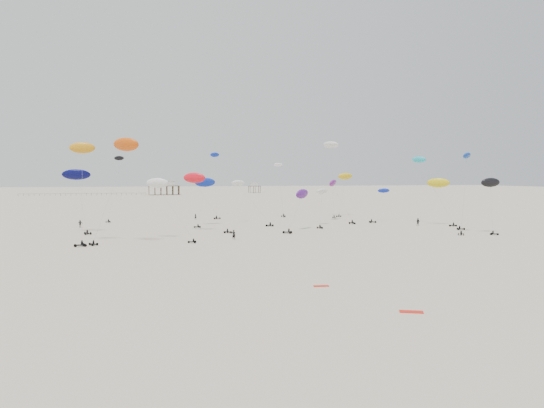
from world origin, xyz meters
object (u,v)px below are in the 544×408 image
object	(u,v)px
rig_0	(322,200)
spectator_0	(234,239)
pavilion_small	(254,188)
pavilion_main	(164,189)
rig_4	(491,190)
rig_9	(249,197)

from	to	relation	value
rig_0	spectator_0	world-z (taller)	rig_0
pavilion_small	rig_0	bearing A→B (deg)	-98.67
pavilion_main	spectator_0	xyz separation A→B (m)	(1.54, -263.72, -4.22)
pavilion_small	rig_4	distance (m)	296.99
pavilion_main	rig_4	bearing A→B (deg)	-77.45
rig_4	rig_9	xyz separation A→B (m)	(-47.71, 36.81, -2.56)
rig_0	pavilion_small	bearing A→B (deg)	-113.10
rig_4	spectator_0	distance (m)	58.74
rig_0	rig_9	distance (m)	19.91
rig_0	rig_9	bearing A→B (deg)	-44.94
rig_0	spectator_0	bearing A→B (deg)	26.56
pavilion_small	rig_0	distance (m)	273.16
pavilion_main	spectator_0	size ratio (longest dim) A/B	9.15
pavilion_small	rig_0	xyz separation A→B (m)	(-41.19, -270.02, 3.07)
rig_4	rig_9	bearing A→B (deg)	-76.43
pavilion_small	rig_4	size ratio (longest dim) A/B	0.72
pavilion_main	rig_9	xyz separation A→B (m)	(11.66, -229.92, 3.03)
pavilion_main	pavilion_small	world-z (taller)	pavilion_main
rig_4	spectator_0	xyz separation A→B (m)	(-57.84, 3.01, -9.81)
pavilion_main	pavilion_small	bearing A→B (deg)	23.20
rig_4	spectator_0	world-z (taller)	rig_4
spectator_0	rig_4	bearing A→B (deg)	-150.63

